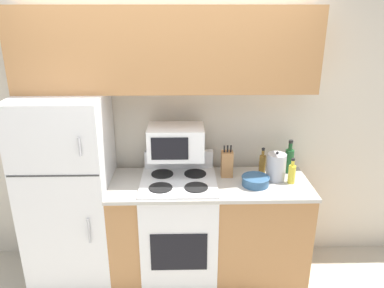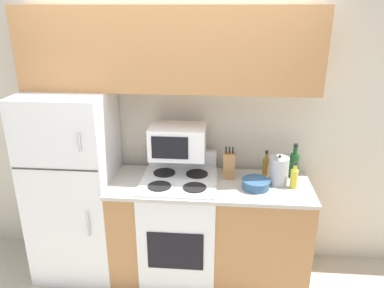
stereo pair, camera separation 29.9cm
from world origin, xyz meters
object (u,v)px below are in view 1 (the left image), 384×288
Objects in this scene: stove at (179,228)px; knife_block at (227,164)px; refrigerator at (70,192)px; bowl at (255,180)px; kettle at (276,167)px; bottle_wine_green at (289,160)px; bottle_vinegar at (262,164)px; microwave at (176,142)px; bottle_cooking_spray at (292,173)px.

stove is 3.88× the size of knife_block.
refrigerator is at bearing -176.46° from knife_block.
refrigerator reaches higher than bowl.
refrigerator is 1.77m from kettle.
stove is 4.34× the size of kettle.
refrigerator reaches higher than knife_block.
knife_block is 0.56m from bottle_wine_green.
stove is 4.63× the size of bottle_vinegar.
stove is 0.71m from knife_block.
microwave is (-0.02, 0.13, 0.76)m from stove.
kettle is (0.84, -0.09, -0.20)m from microwave.
kettle is (0.09, -0.12, 0.02)m from bottle_vinegar.
refrigerator is at bearing -179.87° from kettle.
microwave reaches higher than stove.
bottle_wine_green is at bearing 81.45° from bottle_cooking_spray.
kettle is (-0.15, -0.15, -0.00)m from bottle_wine_green.
refrigerator is 5.59× the size of bottle_wine_green.
bowl is (1.56, -0.10, 0.14)m from refrigerator.
bottle_wine_green reaches higher than bottle_cooking_spray.
refrigerator is 5.86× the size of knife_block.
bottle_vinegar is at bearing 12.40° from stove.
kettle is (0.19, 0.10, 0.08)m from bowl.
refrigerator is at bearing -174.31° from microwave.
bottle_vinegar is at bearing -173.54° from bottle_wine_green.
stove reaches higher than bowl.
refrigerator is 1.51× the size of stove.
refrigerator is 1.57m from bowl.
bowl is 1.05× the size of bottle_cooking_spray.
bottle_cooking_spray is 0.86× the size of kettle.
microwave reaches higher than kettle.
refrigerator is 6.98× the size of bottle_vinegar.
bottle_vinegar is (0.32, 0.04, -0.02)m from knife_block.
knife_block is (0.42, 0.12, 0.56)m from stove.
bowl is 0.23m from kettle.
knife_block reaches higher than stove.
knife_block is 1.19× the size of bottle_vinegar.
bowl is at bearing -151.63° from kettle.
bottle_wine_green is 1.17× the size of kettle.
bowl is at bearing -113.60° from bottle_vinegar.
knife_block is at bearing 3.54° from refrigerator.
stove is 0.77m from microwave.
knife_block is (0.44, -0.01, -0.20)m from microwave.
knife_block reaches higher than kettle.
bottle_wine_green reaches higher than bottle_vinegar.
stove is 0.92m from bottle_vinegar.
knife_block is at bearing -173.01° from bottle_wine_green.
knife_block is 1.24× the size of bowl.
kettle is at bearing -52.42° from bottle_vinegar.
bowl is at bearing -16.12° from microwave.
refrigerator reaches higher than bottle_vinegar.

